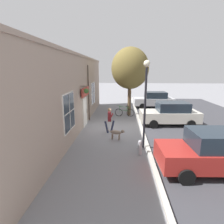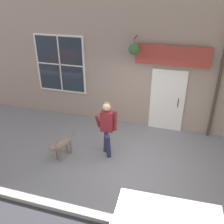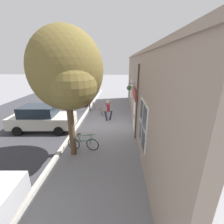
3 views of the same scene
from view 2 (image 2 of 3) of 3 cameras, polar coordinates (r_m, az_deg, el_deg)
name	(u,v)px [view 2 (image 2 of 3)]	position (r m, az deg, el deg)	size (l,w,h in m)	color
ground_plane	(130,163)	(7.12, 4.09, -11.53)	(90.00, 90.00, 0.00)	gray
storefront_facade	(150,52)	(8.07, 8.74, 13.41)	(0.95, 18.00, 5.11)	gray
pedestrian_walking	(107,124)	(6.87, -1.17, -2.82)	(0.68, 0.55, 1.68)	#282D47
dog_on_leash	(61,145)	(7.17, -11.47, -7.30)	(1.10, 0.44, 0.67)	#7F6B5B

